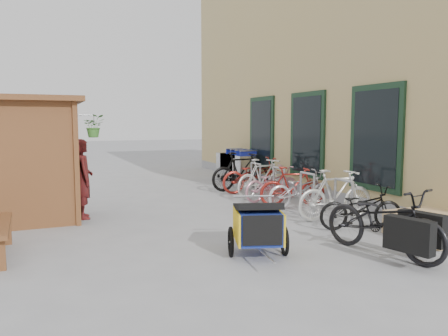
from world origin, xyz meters
name	(u,v)px	position (x,y,z in m)	size (l,w,h in m)	color
ground	(231,237)	(0.00, 0.00, 0.00)	(80.00, 80.00, 0.00)	#969698
building	(363,72)	(6.49, 4.50, 3.49)	(6.07, 13.00, 7.00)	tan
kiosk	(18,142)	(-3.28, 2.47, 1.55)	(2.49, 1.65, 2.40)	brown
bike_rack	(279,181)	(2.30, 2.40, 0.52)	(0.05, 5.35, 0.86)	#A5A8AD
pallet_stack	(432,226)	(3.00, -1.40, 0.21)	(1.00, 1.20, 0.40)	tan
shopping_carts	(235,162)	(3.00, 6.44, 0.62)	(0.59, 2.00, 1.07)	silver
child_trailer	(258,224)	(-0.07, -1.09, 0.46)	(0.94, 1.45, 0.84)	navy
cargo_bike	(385,221)	(1.61, -1.81, 0.50)	(1.11, 2.03, 1.01)	black
person_kiosk	(83,179)	(-2.14, 2.47, 0.80)	(0.58, 0.38, 1.59)	maroon
bike_0	(361,207)	(2.34, -0.45, 0.40)	(0.53, 1.53, 0.80)	black
bike_1	(336,195)	(2.41, 0.37, 0.50)	(0.47, 1.68, 1.01)	silver
bike_2	(301,189)	(2.45, 1.66, 0.43)	(0.57, 1.63, 0.85)	silver
bike_3	(293,186)	(2.38, 1.92, 0.46)	(0.43, 1.52, 0.92)	maroon
bike_4	(272,184)	(2.30, 2.72, 0.43)	(0.56, 1.62, 0.85)	#C78195
bike_5	(263,178)	(2.31, 3.21, 0.50)	(0.47, 1.68, 1.01)	silver
bike_6	(254,175)	(2.44, 3.97, 0.48)	(0.64, 1.83, 0.96)	maroon
bike_7	(241,171)	(2.30, 4.49, 0.54)	(0.51, 1.81, 1.09)	black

